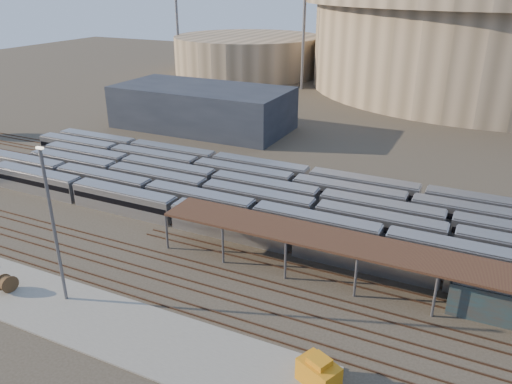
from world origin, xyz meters
name	(u,v)px	position (x,y,z in m)	size (l,w,h in m)	color
ground	(214,266)	(0.00, 0.00, 0.00)	(420.00, 420.00, 0.00)	#383026
apron	(102,322)	(-5.00, -15.00, 0.10)	(50.00, 9.00, 0.20)	gray
subway_trains	(298,205)	(4.10, 18.50, 1.80)	(119.89, 23.90, 3.60)	#B1B1B6
inspection_shed	(401,256)	(22.00, 4.00, 4.98)	(60.30, 6.00, 5.30)	slate
empty_tracks	(193,286)	(0.00, -5.00, 0.09)	(170.00, 9.62, 0.18)	#4C3323
stadium	(494,36)	(25.00, 140.00, 16.47)	(124.00, 124.00, 32.50)	tan
secondary_arena	(248,55)	(-60.00, 130.00, 7.00)	(56.00, 56.00, 14.00)	tan
service_building	(202,107)	(-35.00, 55.00, 5.00)	(42.00, 20.00, 10.00)	#1E232D
floodlight_0	(304,24)	(-30.00, 110.00, 20.65)	(4.00, 1.00, 38.40)	slate
floodlight_1	(177,17)	(-85.00, 120.00, 20.65)	(4.00, 1.00, 38.40)	slate
floodlight_3	(399,16)	(-10.00, 160.00, 20.65)	(4.00, 1.00, 38.40)	slate
cable_reel_east	(7,283)	(-18.70, -15.33, 1.22)	(2.04, 2.04, 1.13)	brown
yard_light_pole	(54,227)	(-11.52, -13.54, 9.27)	(0.81, 0.36, 17.98)	slate
yellow_equipment	(319,374)	(18.50, -13.53, 1.34)	(3.66, 2.29, 2.29)	#C07612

